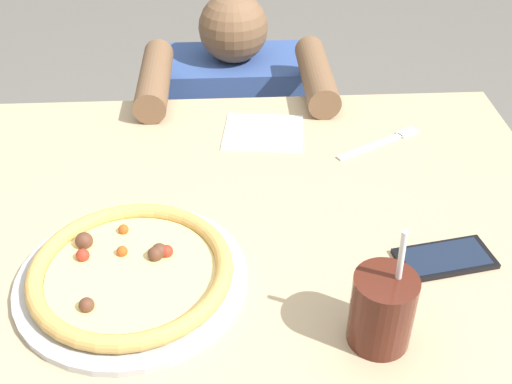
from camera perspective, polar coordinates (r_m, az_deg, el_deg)
dining_table at (r=1.15m, az=-0.54°, el=-7.22°), size 1.10×0.87×0.75m
pizza_near at (r=0.97m, az=-11.21°, el=-7.20°), size 0.35×0.35×0.04m
drink_cup_colored at (r=0.86m, az=11.32°, el=-10.38°), size 0.09×0.09×0.20m
paper_napkin at (r=1.30m, az=0.67°, el=5.41°), size 0.18×0.16×0.00m
fork at (r=1.29m, az=11.36°, el=4.45°), size 0.19×0.12×0.00m
cell_phone at (r=1.03m, az=16.69°, el=-5.76°), size 0.16×0.10×0.01m
diner_seated at (r=1.83m, az=-1.78°, el=2.47°), size 0.43×0.53×0.90m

